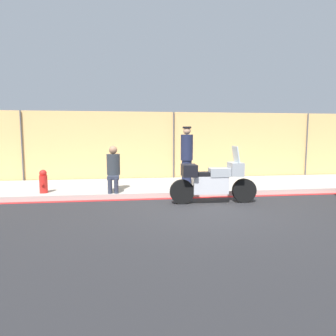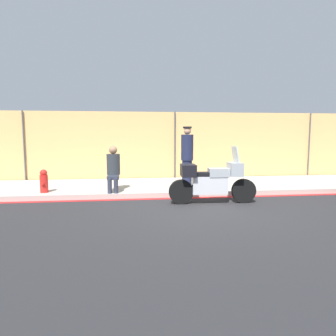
% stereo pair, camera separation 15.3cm
% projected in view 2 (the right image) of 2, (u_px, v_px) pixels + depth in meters
% --- Properties ---
extents(ground_plane, '(120.00, 120.00, 0.00)m').
position_uv_depth(ground_plane, '(200.00, 209.00, 7.07)').
color(ground_plane, '#262628').
extents(sidewalk, '(39.78, 2.94, 0.14)m').
position_uv_depth(sidewalk, '(181.00, 186.00, 9.84)').
color(sidewalk, '#ADA89E').
rests_on(sidewalk, ground_plane).
extents(curb_paint_stripe, '(39.78, 0.18, 0.01)m').
position_uv_depth(curb_paint_stripe, '(190.00, 198.00, 8.30)').
color(curb_paint_stripe, red).
rests_on(curb_paint_stripe, ground_plane).
extents(storefront_fence, '(37.79, 0.17, 2.59)m').
position_uv_depth(storefront_fence, '(174.00, 147.00, 11.24)').
color(storefront_fence, '#E5B26B').
rests_on(storefront_fence, ground_plane).
extents(motorcycle, '(2.25, 0.55, 1.46)m').
position_uv_depth(motorcycle, '(212.00, 181.00, 7.60)').
color(motorcycle, black).
rests_on(motorcycle, ground_plane).
extents(officer_standing, '(0.38, 0.38, 1.86)m').
position_uv_depth(officer_standing, '(187.00, 155.00, 9.40)').
color(officer_standing, '#191E38').
rests_on(officer_standing, sidewalk).
extents(person_seated_on_curb, '(0.38, 0.66, 1.29)m').
position_uv_depth(person_seated_on_curb, '(113.00, 166.00, 8.50)').
color(person_seated_on_curb, '#2D3342').
rests_on(person_seated_on_curb, sidewalk).
extents(fire_hydrant, '(0.22, 0.27, 0.65)m').
position_uv_depth(fire_hydrant, '(44.00, 181.00, 8.31)').
color(fire_hydrant, red).
rests_on(fire_hydrant, sidewalk).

